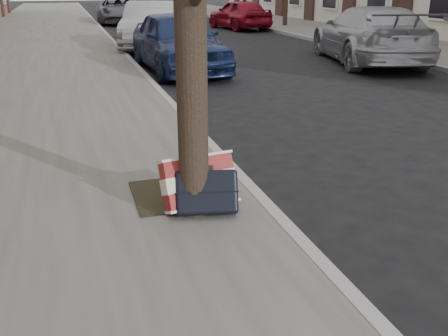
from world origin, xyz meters
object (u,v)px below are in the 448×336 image
object	(u,v)px
suitcase_red	(199,182)
car_near_mid	(151,25)
suitcase_navy	(206,192)
car_near_front	(178,41)

from	to	relation	value
suitcase_red	car_near_mid	distance (m)	12.77
suitcase_navy	car_near_front	distance (m)	8.32
suitcase_navy	car_near_mid	size ratio (longest dim) A/B	0.12
suitcase_red	car_near_front	bearing A→B (deg)	70.99
car_near_mid	suitcase_red	bearing A→B (deg)	-82.48
suitcase_red	car_near_front	size ratio (longest dim) A/B	0.15
suitcase_red	car_near_mid	xyz separation A→B (m)	(1.73, 12.65, 0.36)
car_near_mid	car_near_front	bearing A→B (deg)	-76.37
suitcase_red	car_near_mid	world-z (taller)	car_near_mid
car_near_front	car_near_mid	world-z (taller)	car_near_mid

